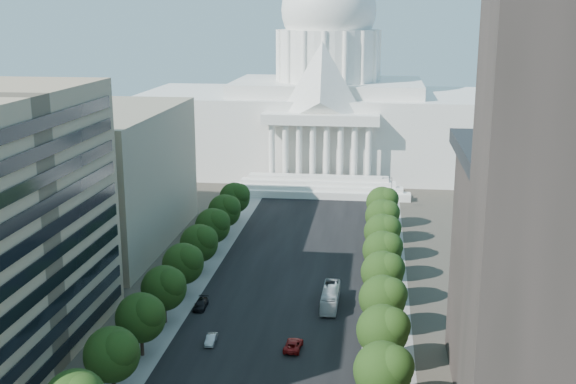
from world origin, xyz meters
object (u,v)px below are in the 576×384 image
at_px(car_red, 293,345).
at_px(car_dark_b, 201,304).
at_px(city_bus, 330,297).
at_px(car_silver, 211,339).

xyz_separation_m(car_red, car_dark_b, (-18.02, 13.77, -0.02)).
bearing_deg(car_dark_b, city_bus, 8.92).
height_order(car_silver, city_bus, city_bus).
bearing_deg(car_red, car_silver, 2.10).
height_order(car_silver, car_dark_b, car_dark_b).
bearing_deg(car_dark_b, car_red, -38.25).
bearing_deg(car_silver, car_dark_b, 108.63).
height_order(car_silver, car_red, car_red).
distance_m(car_red, car_dark_b, 22.68).
xyz_separation_m(car_silver, city_bus, (17.58, 17.21, 0.96)).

